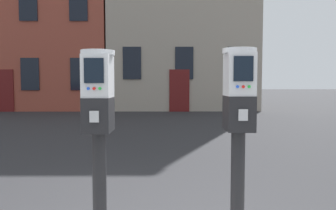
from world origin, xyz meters
name	(u,v)px	position (x,y,z in m)	size (l,w,h in m)	color
parking_meter_near_kerb	(98,122)	(-0.43, -0.33, 1.15)	(0.22, 0.25, 1.47)	black
parking_meter_twin_adjacent	(238,121)	(0.47, -0.33, 1.16)	(0.22, 0.25, 1.48)	black
townhouse_green_painted	(52,21)	(-6.76, 17.43, 5.11)	(7.37, 6.95, 10.21)	brown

